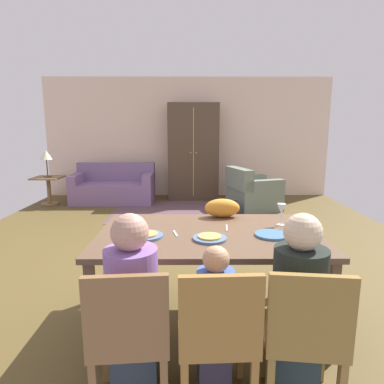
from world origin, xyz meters
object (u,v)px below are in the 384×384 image
dining_chair_man (130,333)px  person_child (214,324)px  person_man (133,311)px  plate_near_woman (271,235)px  person_woman (296,311)px  cat (222,208)px  handbag (229,208)px  wine_glass (281,210)px  plate_near_man (146,236)px  table_lamp (46,156)px  dining_table (208,240)px  plate_near_child (210,238)px  dining_chair_woman (304,332)px  armoire (193,152)px  side_table (49,187)px  dining_chair_child (218,333)px  couch (114,188)px  armchair (252,193)px

dining_chair_man → person_child: size_ratio=0.94×
dining_chair_man → person_man: bearing=93.1°
plate_near_woman → person_woman: bearing=-89.6°
cat → handbag: 3.04m
wine_glass → handbag: 3.29m
plate_near_man → table_lamp: table_lamp is taller
plate_near_man → person_man: person_man is taller
dining_table → wine_glass: size_ratio=9.22×
table_lamp → dining_table: bearing=-54.2°
plate_near_child → dining_chair_woman: (0.46, -0.73, -0.28)m
person_child → cat: 1.27m
person_man → person_woman: (0.95, -0.00, 0.00)m
plate_near_woman → handbag: size_ratio=0.78×
armoire → dining_chair_man: bearing=-93.9°
cat → side_table: cat is taller
dining_chair_child → dining_chair_woman: bearing=0.1°
side_table → table_lamp: table_lamp is taller
armoire → plate_near_man: bearing=-94.5°
couch → side_table: (-1.29, -0.26, 0.07)m
plate_near_man → dining_chair_child: bearing=-58.9°
person_woman → armoire: size_ratio=0.53×
person_child → handbag: 4.17m
plate_near_child → wine_glass: (0.62, 0.36, 0.12)m
table_lamp → dining_chair_child: bearing=-59.2°
couch → side_table: couch is taller
person_man → dining_chair_child: person_man is taller
person_man → couch: 5.43m
wine_glass → dining_chair_man: (-1.08, -1.09, -0.40)m
wine_glass → side_table: (-3.70, 4.10, -0.52)m
plate_near_child → person_child: (-0.00, -0.56, -0.34)m
person_man → handbag: (1.03, 4.11, -0.38)m
dining_table → table_lamp: (-3.08, 4.28, 0.31)m
dining_chair_man → dining_chair_woman: bearing=0.0°
person_man → person_child: size_ratio=1.20×
plate_near_man → handbag: 3.70m
plate_near_man → plate_near_child: same height
wine_glass → person_child: size_ratio=0.20×
side_table → plate_near_woman: bearing=-50.9°
plate_near_man → plate_near_woman: size_ratio=1.00×
cat → couch: (-1.94, 4.09, -0.54)m
person_woman → couch: person_woman is taller
person_man → armoire: 5.67m
wine_glass → dining_chair_child: (-0.61, -1.09, -0.40)m
table_lamp → handbag: (3.64, -0.90, -0.88)m
dining_table → plate_near_man: bearing=-165.7°
person_child → couch: size_ratio=0.55×
dining_chair_woman → armchair: (0.60, 4.77, -0.17)m
plate_near_woman → dining_chair_man: size_ratio=0.29×
person_man → cat: bearing=62.2°
dining_chair_woman → couch: (-2.25, 5.44, -0.19)m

